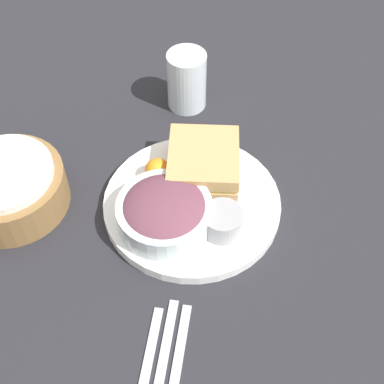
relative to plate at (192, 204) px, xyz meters
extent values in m
plane|color=#232328|center=(0.00, 0.00, -0.01)|extent=(4.00, 4.00, 0.00)
cylinder|color=white|center=(0.00, 0.00, 0.00)|extent=(0.26, 0.26, 0.02)
cube|color=tan|center=(0.06, 0.00, 0.02)|extent=(0.14, 0.13, 0.02)
cube|color=#E5C666|center=(0.06, 0.00, 0.03)|extent=(0.13, 0.13, 0.01)
cube|color=tan|center=(0.06, 0.00, 0.05)|extent=(0.14, 0.13, 0.02)
cylinder|color=silver|center=(-0.05, 0.02, 0.03)|extent=(0.14, 0.14, 0.04)
ellipsoid|color=brown|center=(-0.05, 0.02, 0.04)|extent=(0.12, 0.12, 0.05)
cylinder|color=#99999E|center=(-0.04, -0.06, 0.03)|extent=(0.06, 0.06, 0.04)
sphere|color=orange|center=(0.02, 0.06, 0.03)|extent=(0.04, 0.04, 0.04)
cylinder|color=silver|center=(0.22, 0.08, 0.04)|extent=(0.07, 0.07, 0.10)
cylinder|color=olive|center=(-0.07, 0.26, 0.02)|extent=(0.17, 0.17, 0.06)
cylinder|color=white|center=(-0.07, 0.26, 0.06)|extent=(0.15, 0.15, 0.01)
cube|color=#B2B2B7|center=(-0.25, -0.06, -0.01)|extent=(0.18, 0.04, 0.01)
cube|color=#B2B2B7|center=(-0.25, -0.04, -0.01)|extent=(0.19, 0.04, 0.01)
cube|color=#B2B2B7|center=(-0.25, -0.02, -0.01)|extent=(0.17, 0.04, 0.01)
camera|label=1|loc=(-0.47, -0.15, 0.63)|focal=50.00mm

